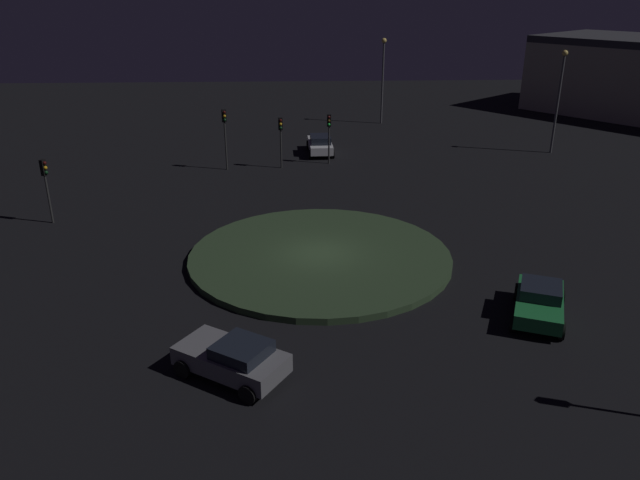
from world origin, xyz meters
name	(u,v)px	position (x,y,z in m)	size (l,w,h in m)	color
ground_plane	(320,259)	(0.00, 0.00, 0.00)	(120.19, 120.19, 0.00)	black
roundabout_island	(320,256)	(0.00, 0.00, 0.16)	(12.94, 12.94, 0.31)	#2D4228
car_white	(320,144)	(-20.48, 0.97, 0.78)	(4.43, 2.10, 1.50)	white
car_grey	(233,358)	(9.74, -3.45, 0.75)	(3.68, 4.26, 1.44)	slate
car_green	(540,301)	(6.17, 8.63, 0.74)	(4.30, 3.21, 1.41)	#1E7238
traffic_light_west	(281,132)	(-16.43, -2.09, 2.67)	(0.37, 0.33, 3.74)	#2D2D2D
traffic_light_south	(46,178)	(-5.70, -14.99, 2.66)	(0.36, 0.39, 3.71)	#2D2D2D
traffic_light_west_near	(225,127)	(-16.19, -6.07, 3.12)	(0.39, 0.36, 4.40)	#2D2D2D
traffic_light_west_far	(329,129)	(-17.47, 1.48, 2.67)	(0.37, 0.32, 3.73)	#2D2D2D
streetlamp_northwest	(559,92)	(-19.90, 19.59, 4.85)	(0.45, 0.45, 7.97)	#4C4C51
streetlamp_west	(383,71)	(-31.79, 7.45, 4.95)	(0.47, 0.47, 7.95)	#4C4C51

